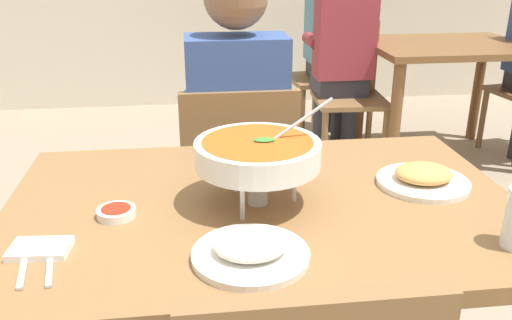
{
  "coord_description": "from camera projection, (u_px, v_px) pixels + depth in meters",
  "views": [
    {
      "loc": [
        -0.17,
        -1.2,
        1.37
      ],
      "look_at": [
        0.0,
        0.15,
        0.83
      ],
      "focal_mm": 38.29,
      "sensor_mm": 36.0,
      "label": 1
    }
  ],
  "objects": [
    {
      "name": "napkin_folded",
      "position": [
        40.0,
        249.0,
        1.12
      ],
      "size": [
        0.13,
        0.09,
        0.02
      ],
      "primitive_type": "cube",
      "rotation": [
        0.0,
        0.0,
        -0.08
      ],
      "color": "white",
      "rests_on": "dining_table_main"
    },
    {
      "name": "dining_table_main",
      "position": [
        263.0,
        243.0,
        1.39
      ],
      "size": [
        1.26,
        0.83,
        0.78
      ],
      "color": "brown",
      "rests_on": "ground_plane"
    },
    {
      "name": "spoon_utensil",
      "position": [
        50.0,
        263.0,
        1.08
      ],
      "size": [
        0.04,
        0.17,
        0.01
      ],
      "primitive_type": "cube",
      "rotation": [
        0.0,
        0.0,
        0.18
      ],
      "color": "silver",
      "rests_on": "dining_table_main"
    },
    {
      "name": "rice_plate",
      "position": [
        251.0,
        250.0,
        1.09
      ],
      "size": [
        0.24,
        0.24,
        0.06
      ],
      "color": "white",
      "rests_on": "dining_table_main"
    },
    {
      "name": "appetizer_plate",
      "position": [
        423.0,
        178.0,
        1.43
      ],
      "size": [
        0.24,
        0.24,
        0.06
      ],
      "color": "white",
      "rests_on": "dining_table_main"
    },
    {
      "name": "chair_diner_main",
      "position": [
        238.0,
        183.0,
        2.09
      ],
      "size": [
        0.44,
        0.44,
        0.9
      ],
      "color": "brown",
      "rests_on": "ground_plane"
    },
    {
      "name": "curry_bowl",
      "position": [
        258.0,
        154.0,
        1.29
      ],
      "size": [
        0.33,
        0.3,
        0.26
      ],
      "color": "silver",
      "rests_on": "dining_table_main"
    },
    {
      "name": "dining_table_far",
      "position": [
        445.0,
        65.0,
        3.51
      ],
      "size": [
        1.0,
        0.8,
        0.78
      ],
      "color": "brown",
      "rests_on": "ground_plane"
    },
    {
      "name": "chair_bg_right",
      "position": [
        332.0,
        68.0,
        4.0
      ],
      "size": [
        0.48,
        0.48,
        0.9
      ],
      "color": "brown",
      "rests_on": "ground_plane"
    },
    {
      "name": "chair_bg_middle",
      "position": [
        347.0,
        85.0,
        3.54
      ],
      "size": [
        0.47,
        0.47,
        0.9
      ],
      "color": "brown",
      "rests_on": "ground_plane"
    },
    {
      "name": "sauce_dish",
      "position": [
        116.0,
        212.0,
        1.27
      ],
      "size": [
        0.09,
        0.09,
        0.02
      ],
      "color": "white",
      "rests_on": "dining_table_main"
    },
    {
      "name": "diner_main",
      "position": [
        236.0,
        122.0,
        2.03
      ],
      "size": [
        0.4,
        0.45,
        1.31
      ],
      "color": "#2D2D38",
      "rests_on": "ground_plane"
    },
    {
      "name": "patron_bg_middle",
      "position": [
        342.0,
        48.0,
        3.45
      ],
      "size": [
        0.4,
        0.45,
        1.31
      ],
      "color": "#2D2D38",
      "rests_on": "ground_plane"
    },
    {
      "name": "fork_utensil",
      "position": [
        24.0,
        265.0,
        1.07
      ],
      "size": [
        0.04,
        0.17,
        0.01
      ],
      "primitive_type": "cube",
      "rotation": [
        0.0,
        0.0,
        0.16
      ],
      "color": "silver",
      "rests_on": "dining_table_main"
    },
    {
      "name": "patron_bg_right",
      "position": [
        328.0,
        36.0,
        3.89
      ],
      "size": [
        0.45,
        0.4,
        1.31
      ],
      "color": "#2D2D38",
      "rests_on": "ground_plane"
    }
  ]
}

